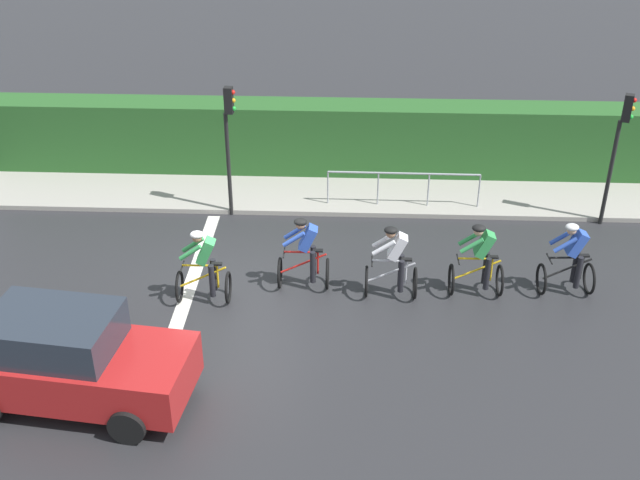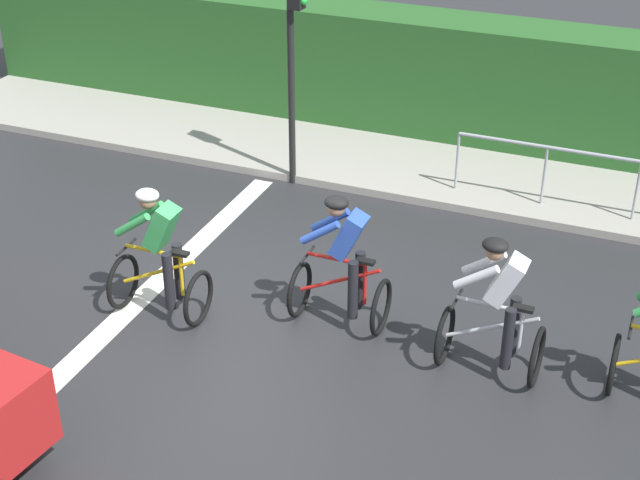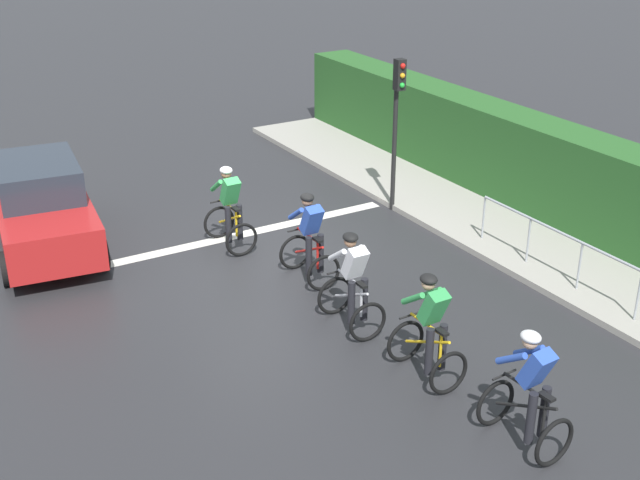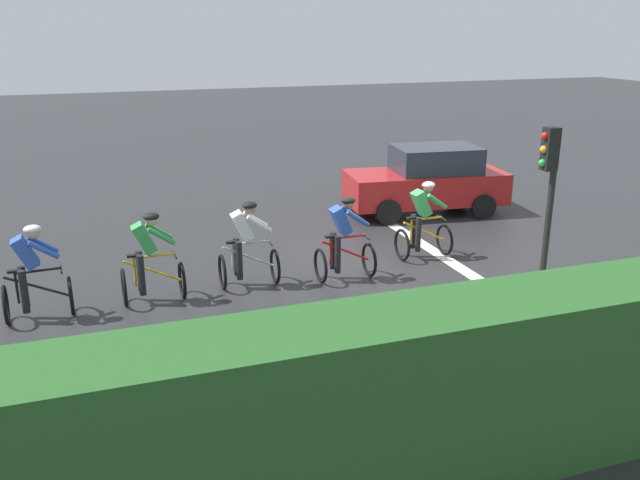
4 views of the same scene
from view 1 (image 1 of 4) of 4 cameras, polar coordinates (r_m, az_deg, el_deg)
ground_plane at (r=16.97m, az=-5.72°, el=-3.90°), size 80.00×80.00×0.00m
sidewalk_kerb at (r=21.14m, az=1.44°, el=3.61°), size 2.80×19.22×0.12m
stone_wall_low at (r=21.88m, az=1.50°, el=5.04°), size 0.44×19.22×0.46m
hedge_wall at (r=21.84m, az=1.54°, el=7.24°), size 1.10×19.22×2.03m
road_marking_stop_line at (r=17.16m, az=-9.50°, el=-3.76°), size 7.00×0.30×0.01m
cyclist_lead at (r=17.32m, az=17.60°, el=-1.41°), size 0.75×1.12×1.66m
cyclist_second at (r=16.81m, az=11.42°, el=-1.53°), size 0.69×1.09×1.66m
cyclist_mid at (r=16.47m, az=5.32°, el=-1.71°), size 0.70×1.09×1.66m
cyclist_fourth at (r=16.71m, az=-1.07°, el=-1.08°), size 0.69×1.08×1.66m
cyclist_trailing at (r=16.42m, az=-8.34°, el=-2.03°), size 0.69×1.09×1.66m
car_red at (r=14.34m, az=-17.70°, el=-8.17°), size 2.26×4.28×1.76m
traffic_light_near_crossing at (r=19.22m, az=-6.57°, el=7.73°), size 0.21×0.31×3.34m
traffic_light_far_junction at (r=19.90m, az=20.75°, el=6.74°), size 0.26×0.30×3.34m
pedestrian_railing_kerbside at (r=20.05m, az=6.04°, el=4.27°), size 0.08×3.85×1.03m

